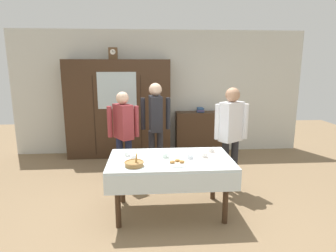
# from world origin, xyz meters

# --- Properties ---
(ground_plane) EXTENTS (12.00, 12.00, 0.00)m
(ground_plane) POSITION_xyz_m (0.00, 0.00, 0.00)
(ground_plane) COLOR #846B4C
(ground_plane) RESTS_ON ground
(back_wall) EXTENTS (6.40, 0.10, 2.70)m
(back_wall) POSITION_xyz_m (0.00, 2.65, 1.35)
(back_wall) COLOR silver
(back_wall) RESTS_ON ground
(dining_table) EXTENTS (1.61, 0.96, 0.76)m
(dining_table) POSITION_xyz_m (0.00, -0.23, 0.65)
(dining_table) COLOR #3D2819
(dining_table) RESTS_ON ground
(wall_cabinet) EXTENTS (2.19, 0.46, 2.07)m
(wall_cabinet) POSITION_xyz_m (-0.90, 2.35, 1.04)
(wall_cabinet) COLOR #3D2819
(wall_cabinet) RESTS_ON ground
(mantel_clock) EXTENTS (0.18, 0.11, 0.24)m
(mantel_clock) POSITION_xyz_m (-0.97, 2.35, 2.19)
(mantel_clock) COLOR brown
(mantel_clock) RESTS_ON wall_cabinet
(bookshelf_low) EXTENTS (1.07, 0.35, 0.94)m
(bookshelf_low) POSITION_xyz_m (0.88, 2.41, 0.47)
(bookshelf_low) COLOR #3D2819
(bookshelf_low) RESTS_ON ground
(book_stack) EXTENTS (0.17, 0.22, 0.10)m
(book_stack) POSITION_xyz_m (0.88, 2.40, 0.99)
(book_stack) COLOR #2D5184
(book_stack) RESTS_ON bookshelf_low
(tea_cup_mid_left) EXTENTS (0.13, 0.13, 0.06)m
(tea_cup_mid_left) POSITION_xyz_m (-0.06, -0.18, 0.79)
(tea_cup_mid_left) COLOR silver
(tea_cup_mid_left) RESTS_ON dining_table
(tea_cup_far_left) EXTENTS (0.13, 0.13, 0.06)m
(tea_cup_far_left) POSITION_xyz_m (0.60, 0.03, 0.79)
(tea_cup_far_left) COLOR white
(tea_cup_far_left) RESTS_ON dining_table
(tea_cup_far_right) EXTENTS (0.13, 0.13, 0.06)m
(tea_cup_far_right) POSITION_xyz_m (-0.48, -0.23, 0.79)
(tea_cup_far_right) COLOR white
(tea_cup_far_right) RESTS_ON dining_table
(tea_cup_mid_right) EXTENTS (0.13, 0.13, 0.06)m
(tea_cup_mid_right) POSITION_xyz_m (0.46, -0.20, 0.79)
(tea_cup_mid_right) COLOR white
(tea_cup_mid_right) RESTS_ON dining_table
(tea_cup_back_edge) EXTENTS (0.13, 0.13, 0.06)m
(tea_cup_back_edge) POSITION_xyz_m (-0.57, -0.07, 0.79)
(tea_cup_back_edge) COLOR white
(tea_cup_back_edge) RESTS_ON dining_table
(tea_cup_near_right) EXTENTS (0.13, 0.13, 0.06)m
(tea_cup_near_right) POSITION_xyz_m (0.26, -0.25, 0.79)
(tea_cup_near_right) COLOR white
(tea_cup_near_right) RESTS_ON dining_table
(bread_basket) EXTENTS (0.24, 0.24, 0.16)m
(bread_basket) POSITION_xyz_m (-0.46, -0.46, 0.80)
(bread_basket) COLOR #9E7542
(bread_basket) RESTS_ON dining_table
(pastry_plate) EXTENTS (0.28, 0.28, 0.05)m
(pastry_plate) POSITION_xyz_m (0.07, -0.42, 0.78)
(pastry_plate) COLOR white
(pastry_plate) RESTS_ON dining_table
(spoon_back_edge) EXTENTS (0.12, 0.02, 0.01)m
(spoon_back_edge) POSITION_xyz_m (0.55, -0.45, 0.77)
(spoon_back_edge) COLOR silver
(spoon_back_edge) RESTS_ON dining_table
(spoon_front_edge) EXTENTS (0.12, 0.02, 0.01)m
(spoon_front_edge) POSITION_xyz_m (0.34, 0.04, 0.77)
(spoon_front_edge) COLOR silver
(spoon_front_edge) RESTS_ON dining_table
(person_beside_shelf) EXTENTS (0.52, 0.36, 1.63)m
(person_beside_shelf) POSITION_xyz_m (1.00, 0.45, 0.99)
(person_beside_shelf) COLOR #232328
(person_beside_shelf) RESTS_ON ground
(person_behind_table_right) EXTENTS (0.52, 0.41, 1.54)m
(person_behind_table_right) POSITION_xyz_m (-0.69, 0.90, 0.93)
(person_behind_table_right) COLOR #191E38
(person_behind_table_right) RESTS_ON ground
(person_by_cabinet) EXTENTS (0.52, 0.38, 1.66)m
(person_by_cabinet) POSITION_xyz_m (-0.15, 1.17, 1.01)
(person_by_cabinet) COLOR #232328
(person_by_cabinet) RESTS_ON ground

